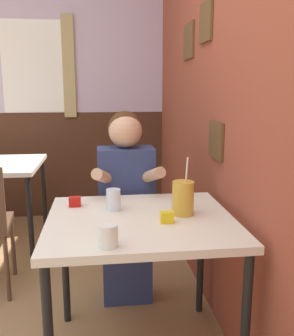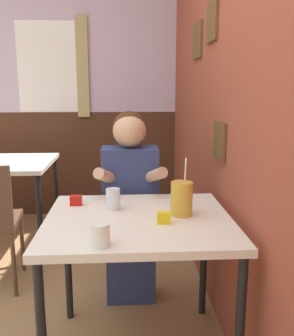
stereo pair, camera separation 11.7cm
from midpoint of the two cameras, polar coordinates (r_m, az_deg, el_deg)
brick_wall_right at (r=2.75m, az=6.17°, el=12.20°), size 0.08×4.54×2.70m
back_wall at (r=4.02m, az=-15.99°, el=11.83°), size 5.36×0.09×2.70m
main_table at (r=1.80m, az=-2.85°, el=-9.83°), size 0.87×0.78×0.74m
person_seated at (r=2.33m, az=-4.62°, el=-5.56°), size 0.42×0.40×1.21m
cocktail_pitcher at (r=1.80m, az=3.65°, el=-4.59°), size 0.11×0.11×0.28m
glass_near_pitcher at (r=1.88m, az=-6.92°, el=-4.85°), size 0.07×0.07×0.11m
glass_center at (r=1.46m, az=-8.21°, el=-10.21°), size 0.07×0.07×0.09m
condiment_ketchup at (r=1.98m, az=-12.59°, el=-5.05°), size 0.06×0.04×0.05m
condiment_mustard at (r=1.70m, az=1.07°, el=-7.55°), size 0.06×0.04×0.05m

